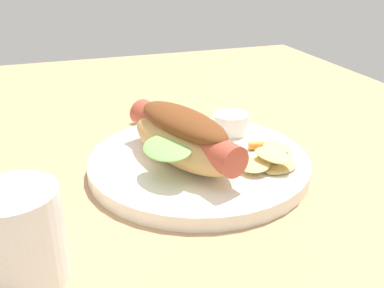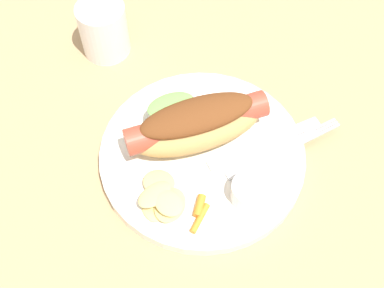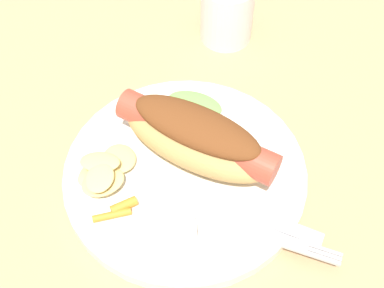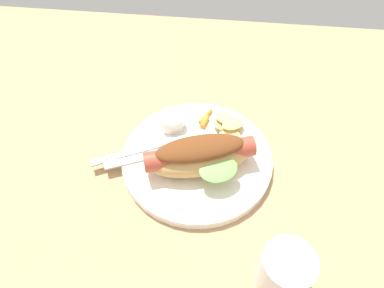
{
  "view_description": "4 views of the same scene",
  "coord_description": "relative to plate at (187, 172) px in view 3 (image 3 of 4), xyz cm",
  "views": [
    {
      "loc": [
        -41.8,
        15.29,
        23.52
      ],
      "look_at": [
        -0.83,
        1.31,
        3.94
      ],
      "focal_mm": 40.85,
      "sensor_mm": 36.0,
      "label": 1
    },
    {
      "loc": [
        -1.51,
        -31.65,
        53.64
      ],
      "look_at": [
        -0.66,
        -0.62,
        4.46
      ],
      "focal_mm": 46.59,
      "sensor_mm": 36.0,
      "label": 2
    },
    {
      "loc": [
        22.87,
        -19.33,
        45.67
      ],
      "look_at": [
        0.55,
        1.04,
        4.99
      ],
      "focal_mm": 47.81,
      "sensor_mm": 36.0,
      "label": 3
    },
    {
      "loc": [
        -2.56,
        35.12,
        47.8
      ],
      "look_at": [
        1.56,
        -0.78,
        3.64
      ],
      "focal_mm": 32.37,
      "sensor_mm": 36.0,
      "label": 4
    }
  ],
  "objects": [
    {
      "name": "ground_plane",
      "position": [
        -0.62,
        -0.28,
        -1.7
      ],
      "size": [
        120.0,
        90.0,
        1.8
      ],
      "primitive_type": "cube",
      "color": "tan"
    },
    {
      "name": "plate",
      "position": [
        0.0,
        0.0,
        0.0
      ],
      "size": [
        25.26,
        25.26,
        1.6
      ],
      "primitive_type": "cylinder",
      "color": "white",
      "rests_on": "ground_plane"
    },
    {
      "name": "hot_dog",
      "position": [
        -0.65,
        1.9,
        3.88
      ],
      "size": [
        17.68,
        11.5,
        6.03
      ],
      "rotation": [
        0.0,
        0.0,
        0.31
      ],
      "color": "tan",
      "rests_on": "plate"
    },
    {
      "name": "sauce_ramekin",
      "position": [
        5.23,
        -6.48,
        2.1
      ],
      "size": [
        4.49,
        4.49,
        2.61
      ],
      "primitive_type": "cylinder",
      "color": "white",
      "rests_on": "plate"
    },
    {
      "name": "fork",
      "position": [
        9.68,
        -0.34,
        1.0
      ],
      "size": [
        15.02,
        8.53,
        0.4
      ],
      "rotation": [
        0.0,
        0.0,
        0.48
      ],
      "color": "silver",
      "rests_on": "plate"
    },
    {
      "name": "knife",
      "position": [
        7.73,
        0.68,
        0.98
      ],
      "size": [
        14.75,
        7.44,
        0.36
      ],
      "primitive_type": "cube",
      "rotation": [
        0.0,
        0.0,
        0.41
      ],
      "color": "silver",
      "rests_on": "plate"
    },
    {
      "name": "chips_pile",
      "position": [
        -4.92,
        -6.89,
        1.84
      ],
      "size": [
        6.61,
        8.14,
        2.21
      ],
      "color": "#DDC272",
      "rests_on": "plate"
    },
    {
      "name": "carrot_garnish",
      "position": [
        -0.7,
        -8.38,
        1.23
      ],
      "size": [
        2.55,
        4.7,
        0.97
      ],
      "color": "orange",
      "rests_on": "plate"
    },
    {
      "name": "drinking_cup",
      "position": [
        -13.0,
        18.56,
        3.08
      ],
      "size": [
        6.67,
        6.67,
        7.75
      ],
      "primitive_type": "cylinder",
      "color": "white",
      "rests_on": "ground_plane"
    }
  ]
}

